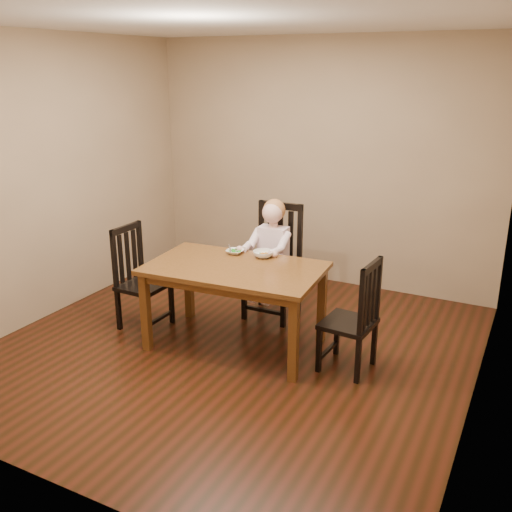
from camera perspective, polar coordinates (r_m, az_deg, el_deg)
The scene contains 9 objects.
room at distance 4.67m, azimuth -2.55°, elevation 5.68°, with size 4.01×4.01×2.71m.
dining_table at distance 4.93m, azimuth -2.14°, elevation -1.98°, with size 1.56×1.01×0.75m.
chair_child at distance 5.62m, azimuth 1.85°, elevation -0.72°, with size 0.50×0.47×1.12m.
chair_left at distance 5.49m, azimuth -11.58°, elevation -2.28°, with size 0.41×0.43×0.98m.
chair_right at distance 4.66m, azimuth 9.78°, elevation -6.19°, with size 0.42×0.44×0.95m.
toddler at distance 5.51m, azimuth 1.63°, elevation 0.75°, with size 0.37×0.47×0.64m, color white, non-canonical shape.
bowl_peas at distance 5.21m, azimuth -2.12°, elevation 0.43°, with size 0.15×0.15×0.04m, color white.
bowl_veg at distance 5.11m, azimuth 0.72°, elevation 0.19°, with size 0.18×0.18×0.06m, color white.
fork at distance 5.21m, azimuth -2.61°, elevation 0.69°, with size 0.09×0.10×0.05m.
Camera 1 is at (2.27, -3.94, 2.38)m, focal length 40.00 mm.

